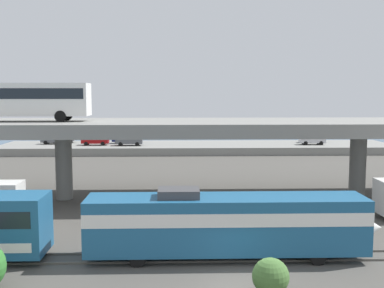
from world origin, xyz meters
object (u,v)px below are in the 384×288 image
(train_locomotive, at_px, (240,222))
(transit_bus_on_overpass, at_px, (21,98))
(parked_car_3, at_px, (125,139))
(parked_car_6, at_px, (129,141))
(parked_car_1, at_px, (312,140))
(parked_car_2, at_px, (95,140))
(parked_car_5, at_px, (313,138))
(parked_car_0, at_px, (55,139))
(parked_car_4, at_px, (63,138))

(train_locomotive, bearing_deg, transit_bus_on_overpass, 138.33)
(parked_car_3, xyz_separation_m, parked_car_6, (0.95, -3.43, 0.00))
(transit_bus_on_overpass, height_order, parked_car_1, transit_bus_on_overpass)
(parked_car_2, bearing_deg, parked_car_5, -175.44)
(parked_car_1, relative_size, parked_car_6, 0.96)
(train_locomotive, height_order, parked_car_1, train_locomotive)
(parked_car_0, distance_m, parked_car_4, 2.27)
(train_locomotive, distance_m, parked_car_2, 52.65)
(parked_car_0, bearing_deg, parked_car_3, -175.99)
(train_locomotive, distance_m, transit_bus_on_overpass, 24.60)
(parked_car_6, bearing_deg, transit_bus_on_overpass, -100.33)
(parked_car_0, xyz_separation_m, parked_car_3, (11.52, 0.81, 0.00))
(parked_car_5, bearing_deg, parked_car_4, 178.52)
(parked_car_4, bearing_deg, parked_car_6, -22.08)
(transit_bus_on_overpass, xyz_separation_m, parked_car_4, (-5.76, 38.16, -7.23))
(parked_car_0, distance_m, parked_car_2, 7.18)
(transit_bus_on_overpass, relative_size, parked_car_6, 2.79)
(parked_car_5, bearing_deg, transit_bus_on_overpass, -135.02)
(parked_car_2, bearing_deg, parked_car_6, 172.01)
(parked_car_3, bearing_deg, parked_car_5, 0.47)
(transit_bus_on_overpass, distance_m, parked_car_2, 34.89)
(train_locomotive, distance_m, parked_car_0, 56.96)
(parked_car_0, height_order, parked_car_6, same)
(transit_bus_on_overpass, xyz_separation_m, parked_car_6, (6.08, 33.36, -7.23))
(parked_car_3, height_order, parked_car_6, same)
(train_locomotive, distance_m, parked_car_3, 53.92)
(parked_car_0, xyz_separation_m, parked_car_2, (6.94, -1.85, 0.00))
(parked_car_1, xyz_separation_m, parked_car_6, (-30.01, -0.42, 0.00))
(parked_car_5, distance_m, parked_car_6, 31.22)
(parked_car_1, bearing_deg, parked_car_5, -106.92)
(parked_car_1, bearing_deg, transit_bus_on_overpass, 43.11)
(parked_car_0, xyz_separation_m, parked_car_6, (12.47, -2.62, 0.00))
(transit_bus_on_overpass, bearing_deg, parked_car_0, -79.92)
(parked_car_2, xyz_separation_m, parked_car_6, (5.53, -0.78, 0.00))
(parked_car_4, distance_m, parked_car_6, 12.78)
(train_locomotive, bearing_deg, parked_car_5, 69.73)
(transit_bus_on_overpass, distance_m, parked_car_5, 52.92)
(train_locomotive, xyz_separation_m, parked_car_1, (18.48, 49.45, -0.18))
(parked_car_1, bearing_deg, parked_car_3, -5.54)
(transit_bus_on_overpass, xyz_separation_m, parked_car_1, (36.09, 33.78, -7.23))
(parked_car_4, bearing_deg, parked_car_1, -5.97)
(transit_bus_on_overpass, bearing_deg, train_locomotive, 138.33)
(parked_car_1, height_order, parked_car_4, same)
(parked_car_4, bearing_deg, parked_car_3, -7.19)
(parked_car_3, height_order, parked_car_4, same)
(parked_car_0, xyz_separation_m, parked_car_1, (42.48, -2.20, -0.00))
(train_locomotive, distance_m, parked_car_6, 50.37)
(parked_car_1, xyz_separation_m, parked_car_5, (0.99, 3.27, 0.00))
(parked_car_3, bearing_deg, transit_bus_on_overpass, -97.93)
(parked_car_4, relative_size, parked_car_6, 0.95)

